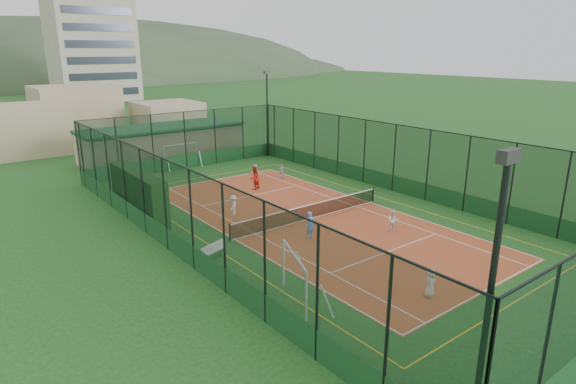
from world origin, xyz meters
The scene contains 20 objects.
ground centered at (0.00, 0.00, 0.00)m, with size 300.00×300.00×0.00m, color #1A4C1D.
court_slab centered at (0.00, 0.00, 0.01)m, with size 11.17×23.97×0.01m, color #C1562B.
tennis_net centered at (0.00, 0.00, 0.53)m, with size 11.67×0.12×1.06m, color black, non-canonical shape.
perimeter_fence centered at (0.00, 0.00, 2.50)m, with size 18.12×34.12×5.00m, color black, non-canonical shape.
floodlight_sw centered at (-8.60, -16.60, 4.12)m, with size 0.60×0.26×8.25m, color black, non-canonical shape.
floodlight_ne centered at (8.60, 16.60, 4.12)m, with size 0.60×0.26×8.25m, color black, non-canonical shape.
clubhouse centered at (0.00, 22.00, 1.57)m, with size 15.20×7.20×3.15m, color tan, non-canonical shape.
apartment_tower centered at (12.00, 82.00, 15.00)m, with size 15.00×12.00×30.00m, color beige.
hedge_left centered at (-8.30, 6.68, 1.51)m, with size 1.04×6.91×3.02m, color black.
white_bench centered at (-7.80, -1.54, 0.48)m, with size 1.72×0.47×0.97m, color white, non-canonical shape.
futsal_goal_near centered at (-7.18, -7.47, 1.10)m, with size 0.99×3.40×2.19m, color white, non-canonical shape.
futsal_goal_far centered at (-0.21, 17.69, 1.02)m, with size 3.17×0.92×2.04m, color white, non-canonical shape.
child_near_left centered at (-2.24, -10.67, 0.65)m, with size 0.62×0.40×1.27m, color silver.
child_near_mid centered at (-2.04, -2.48, 0.80)m, with size 0.58×0.38×1.59m, color #5185E7.
child_near_right centered at (2.52, -4.56, 0.66)m, with size 0.63×0.49×1.30m, color white.
child_far_left centered at (-3.41, 3.50, 0.68)m, with size 0.87×0.50×1.34m, color white.
child_far_right centered at (4.50, 8.88, 0.60)m, with size 0.69×0.29×1.18m, color silver.
child_far_back centered at (2.30, 9.47, 0.73)m, with size 1.33×0.42×1.43m, color silver.
coach centered at (1.01, 7.64, 0.89)m, with size 0.86×0.67×1.77m, color red.
tennis_balls centered at (1.48, 1.16, 0.04)m, with size 5.96×1.51×0.07m.
Camera 1 is at (-18.45, -21.64, 10.31)m, focal length 30.00 mm.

